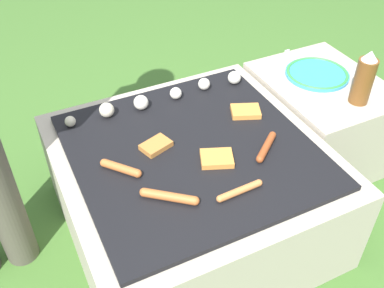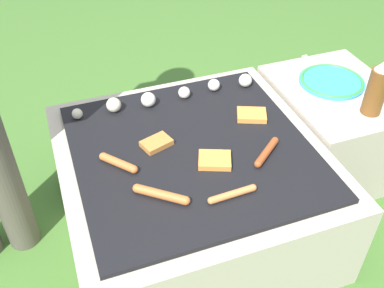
{
  "view_description": "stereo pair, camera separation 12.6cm",
  "coord_description": "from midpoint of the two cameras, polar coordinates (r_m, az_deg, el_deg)",
  "views": [
    {
      "loc": [
        -0.52,
        -1.06,
        1.41
      ],
      "look_at": [
        0.0,
        0.0,
        0.42
      ],
      "focal_mm": 42.0,
      "sensor_mm": 36.0,
      "label": 1
    },
    {
      "loc": [
        -0.4,
        -1.11,
        1.41
      ],
      "look_at": [
        0.0,
        0.0,
        0.42
      ],
      "focal_mm": 42.0,
      "sensor_mm": 36.0,
      "label": 2
    }
  ],
  "objects": [
    {
      "name": "mushroom_row",
      "position": [
        1.77,
        -0.8,
        6.21
      ],
      "size": [
        0.73,
        0.07,
        0.06
      ],
      "color": "beige",
      "rests_on": "grill"
    },
    {
      "name": "bread_slice_center",
      "position": [
        1.5,
        5.31,
        -2.14
      ],
      "size": [
        0.13,
        0.12,
        0.02
      ],
      "color": "#D18438",
      "rests_on": "grill"
    },
    {
      "name": "sausage_front_right",
      "position": [
        1.39,
        7.77,
        -6.42
      ],
      "size": [
        0.17,
        0.03,
        0.02
      ],
      "color": "#C6753D",
      "rests_on": "grill"
    },
    {
      "name": "fork_utensil",
      "position": [
        2.11,
        16.91,
        9.69
      ],
      "size": [
        0.03,
        0.18,
        0.01
      ],
      "color": "silver",
      "rests_on": "side_ledge"
    },
    {
      "name": "plate_colorful",
      "position": [
        2.0,
        19.09,
        7.51
      ],
      "size": [
        0.27,
        0.27,
        0.02
      ],
      "color": "#338CCC",
      "rests_on": "side_ledge"
    },
    {
      "name": "condiment_bottle",
      "position": [
        1.82,
        24.31,
        6.35
      ],
      "size": [
        0.08,
        0.08,
        0.22
      ],
      "color": "brown",
      "rests_on": "side_ledge"
    },
    {
      "name": "ground_plane",
      "position": [
        1.84,
        1.99,
        -10.09
      ],
      "size": [
        14.0,
        14.0,
        0.0
      ],
      "primitive_type": "plane",
      "color": "#3D6628"
    },
    {
      "name": "sausage_mid_left",
      "position": [
        1.49,
        -6.96,
        -2.48
      ],
      "size": [
        0.11,
        0.12,
        0.03
      ],
      "color": "#B7602D",
      "rests_on": "grill"
    },
    {
      "name": "sausage_front_center",
      "position": [
        1.55,
        11.78,
        -1.07
      ],
      "size": [
        0.14,
        0.11,
        0.03
      ],
      "color": "#93421E",
      "rests_on": "grill"
    },
    {
      "name": "bread_slice_right",
      "position": [
        1.56,
        -2.23,
        0.04
      ],
      "size": [
        0.12,
        0.1,
        0.02
      ],
      "color": "#B27033",
      "rests_on": "grill"
    },
    {
      "name": "sausage_back_center",
      "position": [
        1.38,
        -1.32,
        -6.52
      ],
      "size": [
        0.15,
        0.13,
        0.03
      ],
      "color": "#B7602D",
      "rests_on": "grill"
    },
    {
      "name": "bread_slice_left",
      "position": [
        1.72,
        9.69,
        3.59
      ],
      "size": [
        0.13,
        0.12,
        0.02
      ],
      "color": "#D18438",
      "rests_on": "grill"
    },
    {
      "name": "side_ledge",
      "position": [
        2.08,
        18.75,
        1.87
      ],
      "size": [
        0.46,
        0.57,
        0.4
      ],
      "color": "#A89E8C",
      "rests_on": "ground_plane"
    },
    {
      "name": "grill",
      "position": [
        1.69,
        2.14,
        -5.81
      ],
      "size": [
        0.91,
        0.91,
        0.4
      ],
      "color": "#A89E8C",
      "rests_on": "ground_plane"
    }
  ]
}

